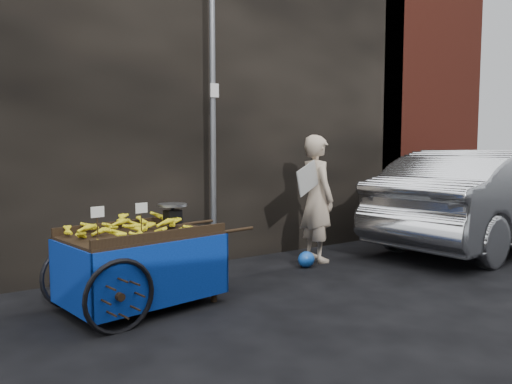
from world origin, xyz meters
TOP-DOWN VIEW (x-y plane):
  - ground at (0.00, 0.00)m, footprint 80.00×80.00m
  - building_wall at (0.39, 2.60)m, footprint 13.50×2.00m
  - street_pole at (0.30, 1.30)m, footprint 0.12×0.10m
  - banana_cart at (-1.19, 0.26)m, footprint 2.17×1.22m
  - vendor at (1.76, 0.85)m, footprint 0.89×0.72m
  - plastic_bag at (1.36, 0.60)m, footprint 0.25×0.20m
  - parked_car at (4.80, 0.00)m, footprint 5.02×2.14m

SIDE VIEW (x-z plane):
  - ground at x=0.00m, z-range 0.00..0.00m
  - plastic_bag at x=1.36m, z-range 0.00..0.22m
  - banana_cart at x=-1.19m, z-range 0.13..1.25m
  - parked_car at x=4.80m, z-range 0.00..1.61m
  - vendor at x=1.76m, z-range 0.00..1.83m
  - street_pole at x=0.30m, z-range 0.01..4.01m
  - building_wall at x=0.39m, z-range 0.00..5.00m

